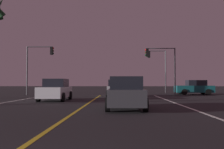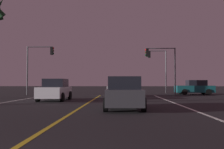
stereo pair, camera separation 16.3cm
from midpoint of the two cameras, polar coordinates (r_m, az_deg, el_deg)
name	(u,v)px [view 1 (the left image)]	position (r m, az deg, el deg)	size (l,w,h in m)	color
lane_edge_right	(202,112)	(12.36, 19.61, -8.23)	(0.16, 30.89, 0.01)	silver
lane_center_divider	(75,112)	(11.96, -8.86, -8.53)	(0.16, 30.89, 0.01)	gold
car_ahead_far	(117,88)	(25.00, 0.90, -3.22)	(2.02, 4.30, 1.70)	black
car_oncoming	(56,90)	(19.98, -13.07, -3.49)	(2.02, 4.30, 1.70)	black
car_crossing_side	(194,88)	(30.65, 18.29, -2.88)	(4.30, 2.02, 1.70)	black
car_lead_same_lane	(126,93)	(13.11, 2.83, -4.38)	(2.02, 4.30, 1.70)	black
traffic_light_near_right	(160,60)	(28.11, 10.88, 3.33)	(3.39, 0.36, 5.27)	#4C4C51
traffic_light_near_left	(40,59)	(29.18, -16.42, 3.46)	(3.11, 0.36, 5.50)	#4C4C51
traffic_light_far_right	(157,62)	(33.62, 10.20, 2.87)	(2.52, 0.36, 5.69)	#4C4C51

